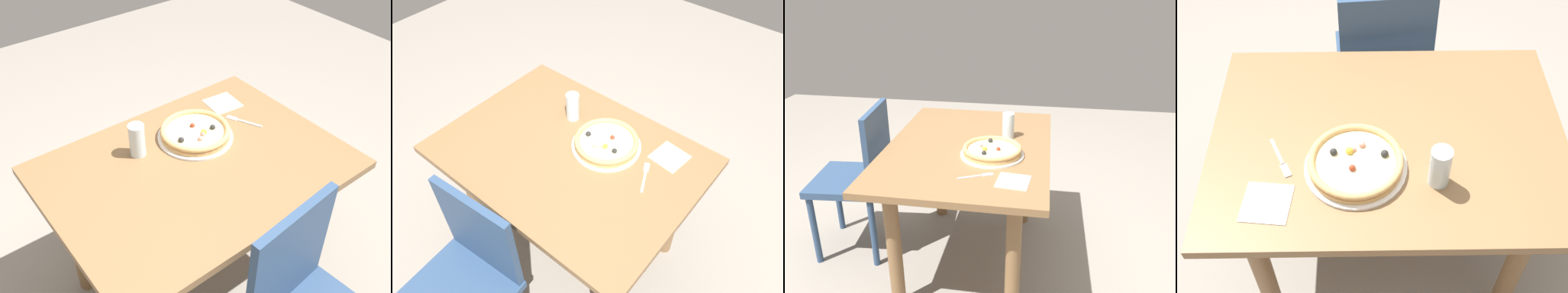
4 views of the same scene
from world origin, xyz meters
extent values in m
plane|color=gray|center=(0.00, 0.00, 0.00)|extent=(6.00, 6.00, 0.00)
cube|color=olive|center=(0.00, 0.00, 0.70)|extent=(1.15, 0.85, 0.03)
cylinder|color=olive|center=(-0.44, -0.28, 0.34)|extent=(0.07, 0.07, 0.69)
cylinder|color=olive|center=(0.44, -0.28, 0.34)|extent=(0.07, 0.07, 0.69)
cylinder|color=olive|center=(-0.44, 0.28, 0.34)|extent=(0.07, 0.07, 0.69)
cylinder|color=olive|center=(0.44, 0.28, 0.34)|extent=(0.07, 0.07, 0.69)
cylinder|color=navy|center=(0.18, -0.86, 0.22)|extent=(0.04, 0.04, 0.43)
cylinder|color=navy|center=(-0.16, -0.89, 0.22)|extent=(0.04, 0.04, 0.43)
cylinder|color=navy|center=(0.16, -0.52, 0.22)|extent=(0.04, 0.04, 0.43)
cylinder|color=navy|center=(-0.18, -0.55, 0.22)|extent=(0.04, 0.04, 0.43)
cube|color=navy|center=(0.00, -0.70, 0.45)|extent=(0.43, 0.43, 0.04)
cube|color=navy|center=(-0.02, -0.52, 0.68)|extent=(0.38, 0.06, 0.42)
cylinder|color=white|center=(0.11, 0.14, 0.73)|extent=(0.32, 0.32, 0.01)
cylinder|color=tan|center=(0.11, 0.14, 0.74)|extent=(0.29, 0.29, 0.02)
cylinder|color=beige|center=(0.11, 0.14, 0.75)|extent=(0.26, 0.26, 0.01)
torus|color=tan|center=(0.11, 0.14, 0.76)|extent=(0.29, 0.29, 0.02)
sphere|color=#E58C7F|center=(0.09, 0.08, 0.76)|extent=(0.02, 0.02, 0.02)
sphere|color=#262626|center=(0.02, 0.12, 0.76)|extent=(0.02, 0.02, 0.02)
sphere|color=#E58C7F|center=(0.11, 0.10, 0.76)|extent=(0.02, 0.02, 0.02)
sphere|color=maroon|center=(0.11, 0.17, 0.76)|extent=(0.02, 0.02, 0.02)
sphere|color=#262626|center=(0.17, 0.11, 0.76)|extent=(0.02, 0.02, 0.02)
sphere|color=gold|center=(0.12, 0.10, 0.76)|extent=(0.02, 0.02, 0.02)
cube|color=silver|center=(0.36, 0.07, 0.72)|extent=(0.06, 0.10, 0.00)
cube|color=silver|center=(0.32, 0.15, 0.72)|extent=(0.04, 0.05, 0.00)
cylinder|color=silver|center=(-0.14, 0.19, 0.79)|extent=(0.06, 0.06, 0.14)
cube|color=white|center=(0.36, 0.26, 0.72)|extent=(0.15, 0.15, 0.00)
camera|label=1|loc=(-0.84, -1.08, 1.91)|focal=42.60mm
camera|label=2|loc=(0.86, -0.91, 2.05)|focal=37.19mm
camera|label=3|loc=(1.94, 0.38, 1.57)|focal=37.54mm
camera|label=4|loc=(0.07, 1.09, 1.95)|focal=46.36mm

